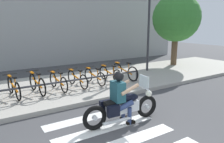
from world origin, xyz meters
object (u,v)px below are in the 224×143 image
bicycle_7 (125,71)px  bike_rack (73,81)px  bicycle_1 (14,87)px  rider (120,94)px  tree_near_rack (176,18)px  motorcycle (123,107)px  bicycle_4 (77,79)px  bicycle_3 (58,81)px  bicycle_6 (110,74)px  bicycle_2 (37,84)px  bicycle_5 (94,76)px  street_lamp (149,25)px

bicycle_7 → bike_rack: (-2.72, -0.55, 0.06)m
bicycle_1 → bicycle_7: bicycle_7 is taller
rider → tree_near_rack: bearing=32.7°
motorcycle → tree_near_rack: size_ratio=0.51×
rider → tree_near_rack: size_ratio=0.33×
bicycle_1 → bicycle_7: bearing=-0.0°
bicycle_4 → bicycle_7: (2.33, -0.00, 0.03)m
motorcycle → bike_rack: size_ratio=0.37×
motorcycle → bicycle_3: bearing=100.9°
motorcycle → bicycle_6: 3.75m
tree_near_rack → bicycle_2: bearing=-171.4°
bicycle_1 → bike_rack: 2.02m
bicycle_2 → tree_near_rack: 9.03m
motorcycle → bicycle_5: (0.91, 3.35, 0.02)m
bicycle_5 → bicycle_7: bearing=-0.0°
rider → bicycle_7: 4.21m
bicycle_4 → bicycle_7: bearing=-0.0°
bicycle_1 → bicycle_7: size_ratio=0.93×
bicycle_4 → street_lamp: bearing=11.3°
rider → bicycle_2: 3.62m
bicycle_4 → bicycle_5: size_ratio=1.03×
bicycle_3 → bicycle_1: bearing=-180.0°
bicycle_3 → bike_rack: size_ratio=0.26×
bicycle_1 → bicycle_5: size_ratio=1.04×
bike_rack → bicycle_7: bearing=11.5°
bicycle_3 → street_lamp: size_ratio=0.37×
bicycle_2 → bicycle_7: (3.89, 0.00, 0.00)m
motorcycle → street_lamp: bearing=42.6°
motorcycle → bicycle_1: motorcycle is taller
bicycle_1 → tree_near_rack: tree_near_rack is taller
bicycle_2 → bicycle_4: bicycle_2 is taller
motorcycle → tree_near_rack: 8.91m
bicycle_4 → motorcycle: bearing=-92.2°
bicycle_1 → bicycle_6: 3.89m
bicycle_3 → bike_rack: bearing=-54.9°
bicycle_4 → bike_rack: size_ratio=0.26×
bike_rack → tree_near_rack: 8.02m
bicycle_4 → bicycle_6: bicycle_6 is taller
bicycle_6 → bicycle_5: bearing=180.0°
rider → street_lamp: street_lamp is taller
bicycle_2 → bicycle_6: bicycle_2 is taller
bicycle_2 → bike_rack: bearing=-25.4°
bicycle_4 → tree_near_rack: (7.03, 1.30, 2.50)m
bicycle_4 → bike_rack: bicycle_4 is taller
bicycle_3 → street_lamp: bearing=9.7°
bicycle_3 → bicycle_4: (0.78, 0.00, 0.00)m
motorcycle → bicycle_4: (0.13, 3.35, 0.03)m
rider → bicycle_5: 3.50m
street_lamp → tree_near_rack: tree_near_rack is taller
bicycle_5 → bike_rack: bearing=-154.5°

